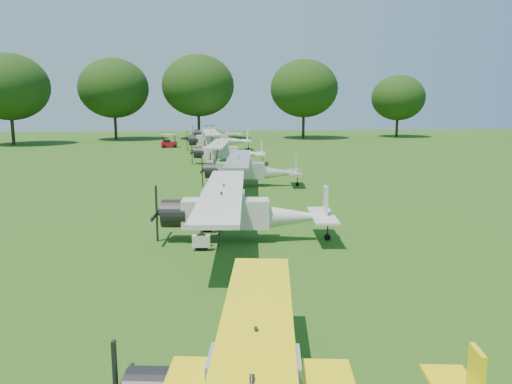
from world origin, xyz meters
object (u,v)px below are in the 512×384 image
aircraft_7 (216,132)px  aircraft_5 (226,150)px  aircraft_4 (248,168)px  aircraft_6 (217,138)px  aircraft_3 (239,209)px  golf_cart (169,143)px

aircraft_7 → aircraft_5: bearing=-90.8°
aircraft_4 → aircraft_5: 12.49m
aircraft_5 → aircraft_7: bearing=97.5°
aircraft_6 → aircraft_3: bearing=-92.4°
aircraft_3 → golf_cart: bearing=102.7°
aircraft_4 → aircraft_7: (-1.05, 39.88, 0.12)m
aircraft_3 → aircraft_5: (0.68, 25.98, -0.09)m
aircraft_4 → golf_cart: size_ratio=5.17×
aircraft_3 → aircraft_6: size_ratio=0.96×
aircraft_6 → golf_cart: (-5.95, 4.24, -0.85)m
aircraft_3 → golf_cart: aircraft_3 is taller
aircraft_6 → golf_cart: aircraft_6 is taller
aircraft_5 → aircraft_6: aircraft_6 is taller
aircraft_3 → aircraft_4: aircraft_3 is taller
aircraft_3 → aircraft_7: bearing=94.7°
aircraft_5 → aircraft_6: bearing=99.0°
aircraft_4 → aircraft_7: bearing=97.6°
aircraft_3 → aircraft_7: (0.53, 53.40, 0.02)m
aircraft_4 → aircraft_3: bearing=-90.6°
aircraft_5 → aircraft_7: 27.42m
aircraft_4 → golf_cart: aircraft_4 is taller
aircraft_3 → aircraft_5: 25.99m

